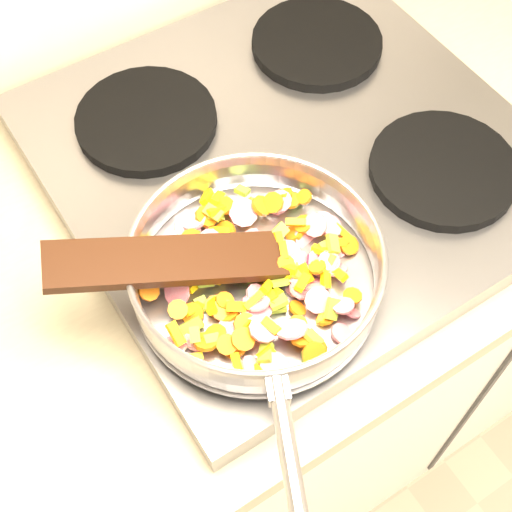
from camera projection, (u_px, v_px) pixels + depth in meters
cooktop at (290, 158)px, 0.96m from camera, size 0.60×0.60×0.04m
grate_fl at (259, 270)px, 0.83m from camera, size 0.19×0.19×0.02m
grate_fr at (443, 169)px, 0.91m from camera, size 0.19×0.19×0.02m
grate_bl at (146, 120)px, 0.95m from camera, size 0.19×0.19×0.02m
grate_br at (317, 43)px, 1.04m from camera, size 0.19×0.19×0.02m
saute_pan at (256, 269)px, 0.78m from camera, size 0.33×0.47×0.06m
vegetable_heap at (263, 275)px, 0.79m from camera, size 0.26×0.26×0.05m
wooden_spatula at (168, 261)px, 0.76m from camera, size 0.26×0.15×0.07m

